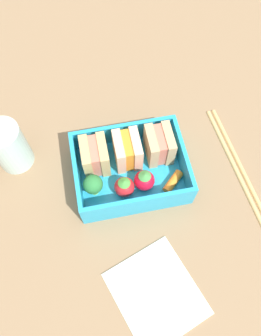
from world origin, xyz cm
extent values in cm
cube|color=#896C4B|center=(0.00, 0.00, -1.00)|extent=(120.00, 120.00, 2.00)
cube|color=#239BC6|center=(0.00, 0.00, 0.60)|extent=(16.36, 12.59, 1.20)
cube|color=#239BC6|center=(0.00, 5.99, 3.25)|extent=(16.36, 0.60, 4.10)
cube|color=#239BC6|center=(0.00, -5.99, 3.25)|extent=(16.36, 0.60, 4.10)
cube|color=#239BC6|center=(-7.88, 0.00, 3.25)|extent=(0.60, 11.39, 4.10)
cube|color=#239BC6|center=(7.88, 0.00, 3.25)|extent=(0.60, 11.39, 4.10)
cube|color=tan|center=(-6.12, 2.43, 3.80)|extent=(1.27, 4.85, 5.19)
cube|color=#D87259|center=(-4.85, 2.43, 3.80)|extent=(1.27, 4.47, 4.78)
cube|color=tan|center=(-3.59, 2.43, 3.80)|extent=(1.27, 4.85, 5.19)
cube|color=#E2B48D|center=(-1.27, 2.43, 3.80)|extent=(1.27, 4.85, 5.19)
cube|color=orange|center=(0.00, 2.43, 3.80)|extent=(1.27, 4.47, 4.78)
cube|color=#E2B48D|center=(1.27, 2.43, 3.80)|extent=(1.27, 4.85, 5.19)
cube|color=tan|center=(3.59, 2.43, 3.80)|extent=(1.27, 4.85, 5.19)
cube|color=#D87259|center=(4.85, 2.43, 3.80)|extent=(1.27, 4.47, 4.78)
cube|color=tan|center=(6.12, 2.43, 3.80)|extent=(1.27, 4.85, 5.19)
cylinder|color=#85CA5D|center=(-5.82, -2.01, 2.02)|extent=(1.23, 1.23, 1.64)
sphere|color=#2B7637|center=(-5.82, -2.01, 3.84)|extent=(2.85, 2.85, 2.85)
sphere|color=red|center=(-1.47, -2.81, 2.69)|extent=(2.97, 2.97, 2.97)
cone|color=#438E39|center=(-1.47, -2.81, 4.47)|extent=(1.78, 1.78, 0.60)
sphere|color=red|center=(1.59, -2.38, 2.72)|extent=(3.04, 3.04, 3.04)
cone|color=#428940|center=(1.59, -2.38, 4.54)|extent=(1.82, 1.82, 0.60)
cylinder|color=orange|center=(5.82, -3.04, 1.85)|extent=(3.63, 3.51, 1.31)
cylinder|color=tan|center=(16.38, -1.65, 0.35)|extent=(2.65, 21.53, 0.70)
cylinder|color=tan|center=(17.31, -1.56, 0.35)|extent=(2.65, 21.53, 0.70)
cylinder|color=silver|center=(-17.14, 6.30, 4.12)|extent=(5.38, 5.38, 8.24)
cube|color=silver|center=(-0.03, -17.61, 0.20)|extent=(13.65, 14.48, 0.40)
camera|label=1|loc=(-4.10, -20.58, 46.51)|focal=35.00mm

